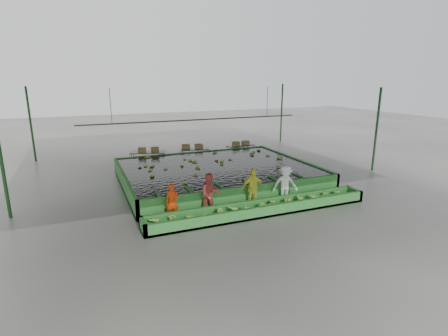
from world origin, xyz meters
name	(u,v)px	position (x,y,z in m)	size (l,w,h in m)	color
ground	(228,189)	(0.00, 0.00, 0.00)	(80.00, 80.00, 0.00)	slate
shed_roof	(228,89)	(0.00, 0.00, 5.00)	(20.00, 22.00, 0.04)	slate
shed_posts	(228,141)	(0.00, 0.00, 2.50)	(20.00, 22.00, 5.00)	#1A431D
flotation_tank	(217,173)	(0.00, 1.50, 0.45)	(10.00, 8.00, 0.90)	#2F7E2F
tank_water	(217,166)	(0.00, 1.50, 0.85)	(9.70, 7.70, 0.00)	black
sorting_trough	(262,208)	(0.00, -3.60, 0.25)	(10.00, 1.00, 0.50)	#2F7E2F
cableway_rail	(196,120)	(0.00, 5.00, 3.00)	(0.08, 0.08, 14.00)	#59605B
rail_hanger_left	(111,106)	(-5.00, 5.00, 4.00)	(0.04, 0.04, 2.00)	#59605B
rail_hanger_right	(267,101)	(5.00, 5.00, 4.00)	(0.04, 0.04, 2.00)	#59605B
worker_a	(172,202)	(-3.61, -2.80, 0.75)	(0.55, 0.36, 1.50)	red
worker_b	(210,194)	(-2.00, -2.80, 0.89)	(0.86, 0.67, 1.78)	#C94B41
worker_c	(253,188)	(-0.03, -2.80, 0.88)	(1.04, 0.43, 1.77)	#EDF33F
worker_d	(285,184)	(1.63, -2.80, 0.88)	(1.14, 0.65, 1.76)	white
packing_table_left	(148,159)	(-2.87, 6.16, 0.49)	(2.17, 0.87, 0.99)	#59605B
packing_table_mid	(195,155)	(0.34, 6.53, 0.43)	(1.87, 0.75, 0.85)	#59605B
packing_table_right	(241,151)	(3.66, 6.24, 0.45)	(1.99, 0.80, 0.91)	#59605B
box_stack_left	(149,152)	(-2.84, 6.10, 0.99)	(1.30, 0.36, 0.28)	olive
box_stack_mid	(192,149)	(0.22, 6.61, 0.85)	(1.43, 0.40, 0.31)	olive
box_stack_right	(241,145)	(3.69, 6.27, 0.91)	(1.26, 0.35, 0.27)	olive
floating_bananas	(212,163)	(0.00, 2.30, 0.85)	(8.53, 5.82, 0.12)	#95C240
trough_bananas	(262,205)	(0.00, -3.60, 0.40)	(9.18, 0.61, 0.12)	#95C240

